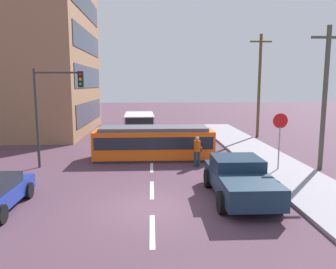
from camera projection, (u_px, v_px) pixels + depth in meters
ground_plane at (151, 152)px, 22.06m from camera, size 120.00×120.00×0.00m
sidewalk_curb_right at (274, 164)px, 18.44m from camera, size 3.20×36.00×0.14m
lane_stripe_0 at (152, 231)px, 10.21m from camera, size 0.16×2.40×0.01m
lane_stripe_1 at (152, 190)px, 14.16m from camera, size 0.16×2.40×0.01m
lane_stripe_2 at (152, 167)px, 18.11m from camera, size 0.16×2.40×0.01m
lane_stripe_3 at (151, 142)px, 26.02m from camera, size 0.16×2.40×0.01m
lane_stripe_4 at (151, 131)px, 31.94m from camera, size 0.16×2.40×0.01m
streetcar_tram at (154, 142)px, 19.95m from camera, size 7.07×2.57×1.96m
city_bus at (139, 123)px, 29.38m from camera, size 2.72×5.61×1.87m
pedestrian_crossing at (197, 150)px, 18.01m from camera, size 0.50×0.36×1.67m
pickup_truck_parked at (239, 179)px, 13.03m from camera, size 2.30×5.01×1.55m
stop_sign at (280, 130)px, 16.83m from camera, size 0.76×0.07×2.88m
traffic_light_mast at (55, 100)px, 17.49m from camera, size 2.61×0.33×5.28m
utility_pole_near at (325, 96)px, 17.00m from camera, size 1.80×0.24×7.40m
utility_pole_mid at (259, 85)px, 27.50m from camera, size 1.80×0.24×8.52m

